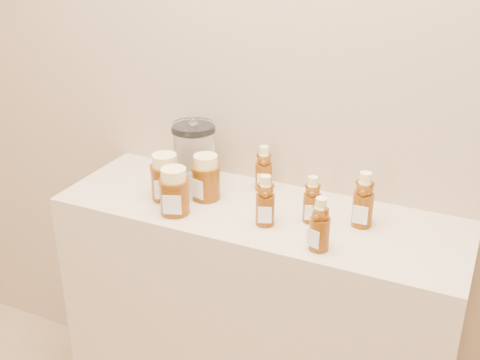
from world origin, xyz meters
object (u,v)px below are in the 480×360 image
at_px(bear_bottle_back_left, 264,166).
at_px(bear_bottle_front_left, 265,197).
at_px(display_table, 256,333).
at_px(honey_jar_left, 165,177).
at_px(glass_canister, 194,151).

relative_size(bear_bottle_back_left, bear_bottle_front_left, 0.98).
distance_m(display_table, honey_jar_left, 0.59).
xyz_separation_m(bear_bottle_back_left, bear_bottle_front_left, (0.09, -0.20, 0.00)).
bearing_deg(display_table, bear_bottle_front_left, -54.10).
xyz_separation_m(bear_bottle_back_left, honey_jar_left, (-0.24, -0.18, -0.01)).
height_order(bear_bottle_back_left, glass_canister, glass_canister).
height_order(bear_bottle_front_left, honey_jar_left, bear_bottle_front_left).
height_order(bear_bottle_back_left, honey_jar_left, bear_bottle_back_left).
relative_size(bear_bottle_front_left, honey_jar_left, 1.16).
bearing_deg(glass_canister, bear_bottle_back_left, 10.82).
bearing_deg(bear_bottle_back_left, glass_canister, 169.78).
relative_size(display_table, bear_bottle_back_left, 7.37).
relative_size(display_table, bear_bottle_front_left, 7.26).
xyz_separation_m(display_table, honey_jar_left, (-0.28, -0.05, 0.52)).
relative_size(honey_jar_left, glass_canister, 0.67).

